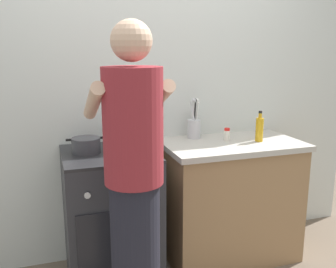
{
  "coord_description": "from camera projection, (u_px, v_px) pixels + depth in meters",
  "views": [
    {
      "loc": [
        -0.73,
        -2.24,
        1.57
      ],
      "look_at": [
        0.05,
        0.12,
        1.0
      ],
      "focal_mm": 40.44,
      "sensor_mm": 36.0,
      "label": 1
    }
  ],
  "objects": [
    {
      "name": "oil_bottle",
      "position": [
        259.0,
        129.0,
        2.74
      ],
      "size": [
        0.06,
        0.06,
        0.22
      ],
      "color": "gold",
      "rests_on": "countertop"
    },
    {
      "name": "mixing_bowl",
      "position": [
        129.0,
        142.0,
        2.52
      ],
      "size": [
        0.28,
        0.28,
        0.1
      ],
      "color": "#B7B7BC",
      "rests_on": "stove_range"
    },
    {
      "name": "person",
      "position": [
        134.0,
        189.0,
        1.94
      ],
      "size": [
        0.41,
        0.5,
        1.7
      ],
      "color": "black",
      "rests_on": "ground"
    },
    {
      "name": "back_wall",
      "position": [
        171.0,
        90.0,
        2.89
      ],
      "size": [
        3.2,
        0.1,
        2.5
      ],
      "color": "silver",
      "rests_on": "ground"
    },
    {
      "name": "utensil_crock",
      "position": [
        194.0,
        126.0,
        2.84
      ],
      "size": [
        0.1,
        0.1,
        0.3
      ],
      "color": "silver",
      "rests_on": "countertop"
    },
    {
      "name": "stove_range",
      "position": [
        111.0,
        216.0,
        2.57
      ],
      "size": [
        0.6,
        0.62,
        0.9
      ],
      "color": "#2D2D33",
      "rests_on": "ground"
    },
    {
      "name": "spice_bottle",
      "position": [
        227.0,
        135.0,
        2.77
      ],
      "size": [
        0.04,
        0.04,
        0.09
      ],
      "color": "silver",
      "rests_on": "countertop"
    },
    {
      "name": "pot",
      "position": [
        86.0,
        145.0,
        2.44
      ],
      "size": [
        0.25,
        0.19,
        0.1
      ],
      "color": "#38383D",
      "rests_on": "stove_range"
    },
    {
      "name": "countertop",
      "position": [
        230.0,
        199.0,
        2.85
      ],
      "size": [
        1.0,
        0.6,
        0.9
      ],
      "color": "#99724C",
      "rests_on": "ground"
    }
  ]
}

